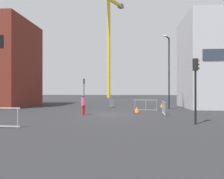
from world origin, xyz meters
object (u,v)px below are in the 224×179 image
Objects in this scene: traffic_light_island at (196,80)px; pedestrian_walking at (83,103)px; traffic_cone_on_verge at (137,110)px; traffic_cone_orange at (161,106)px; streetlamp_tall at (169,67)px; construction_crane at (108,30)px; traffic_light_far at (84,87)px.

traffic_light_island is 2.36× the size of pedestrian_walking.
traffic_cone_orange is at bearing 64.83° from traffic_cone_on_verge.
streetlamp_tall is at bearing 88.87° from traffic_light_island.
traffic_light_island is 6.86× the size of traffic_cone_on_verge.
construction_crane is at bearing 99.26° from traffic_cone_on_verge.
traffic_light_far is (-0.97, -26.20, -15.31)m from construction_crane.
streetlamp_tall is 4.65× the size of pedestrian_walking.
traffic_light_far is 16.50m from pedestrian_walking.
traffic_light_island is 8.88m from pedestrian_walking.
traffic_cone_orange is (-0.46, 2.14, -4.18)m from streetlamp_tall.
construction_crane is at bearing 105.46° from streetlamp_tall.
traffic_cone_on_verge is 1.18× the size of traffic_cone_orange.
pedestrian_walking is 4.87m from traffic_cone_on_verge.
construction_crane is 44.30m from traffic_cone_on_verge.
streetlamp_tall is 1.97× the size of traffic_light_island.
streetlamp_tall is 10.56m from pedestrian_walking.
traffic_light_far is (-10.93, 9.80, -1.88)m from streetlamp_tall.
traffic_cone_on_verge is (-3.42, -4.14, -4.14)m from streetlamp_tall.
traffic_light_island is 13.10m from traffic_cone_orange.
construction_crane is at bearing 105.66° from traffic_cone_orange.
pedestrian_walking is 2.91× the size of traffic_cone_on_verge.
streetlamp_tall is 10.90m from traffic_light_island.
streetlamp_tall reaches higher than pedestrian_walking.
traffic_cone_on_verge is (6.54, -40.14, -17.56)m from construction_crane.
pedestrian_walking is 3.42× the size of traffic_cone_orange.
traffic_light_island is at bearing -30.55° from pedestrian_walking.
traffic_light_island is at bearing -88.89° from traffic_cone_orange.
pedestrian_walking is (-7.51, 4.43, -1.64)m from traffic_light_island.
traffic_cone_orange is (-0.25, 12.89, -2.36)m from traffic_light_island.
traffic_cone_on_verge is at bearing -129.50° from streetlamp_tall.
traffic_light_island is 23.17m from traffic_light_far.
construction_crane is 30.36m from traffic_light_far.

